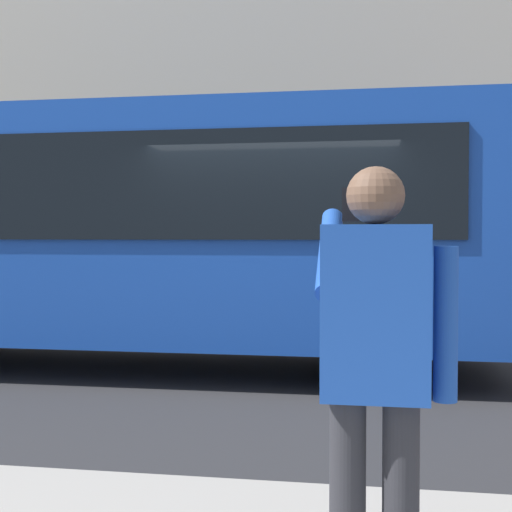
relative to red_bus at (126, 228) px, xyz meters
name	(u,v)px	position (x,y,z in m)	size (l,w,h in m)	color
ground_plane	(280,381)	(-1.95, 0.51, -1.68)	(60.00, 60.00, 0.00)	#2B2B2D
building_facade_far	(324,21)	(-1.96, -6.29, 4.30)	(28.00, 1.55, 12.00)	beige
red_bus	(126,228)	(0.00, 0.00, 0.00)	(9.05, 2.54, 3.08)	#1947AD
pedestrian_photographer	(376,354)	(-2.93, 5.33, -0.54)	(0.53, 0.52, 1.70)	#2D2D33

